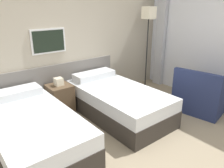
{
  "coord_description": "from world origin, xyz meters",
  "views": [
    {
      "loc": [
        -2.14,
        -1.59,
        1.95
      ],
      "look_at": [
        0.03,
        1.12,
        0.67
      ],
      "focal_mm": 35.0,
      "sensor_mm": 36.0,
      "label": 1
    }
  ],
  "objects_px": {
    "bed_near_door": "(32,130)",
    "floor_lamp": "(148,21)",
    "bed_near_window": "(117,101)",
    "nightstand": "(60,99)",
    "armchair": "(201,96)"
  },
  "relations": [
    {
      "from": "floor_lamp",
      "to": "armchair",
      "type": "distance_m",
      "value": 1.92
    },
    {
      "from": "bed_near_window",
      "to": "nightstand",
      "type": "xyz_separation_m",
      "value": [
        -0.78,
        0.73,
        0.02
      ]
    },
    {
      "from": "floor_lamp",
      "to": "armchair",
      "type": "xyz_separation_m",
      "value": [
        0.08,
        -1.38,
        -1.32
      ]
    },
    {
      "from": "bed_near_window",
      "to": "armchair",
      "type": "distance_m",
      "value": 1.63
    },
    {
      "from": "nightstand",
      "to": "floor_lamp",
      "type": "height_order",
      "value": "floor_lamp"
    },
    {
      "from": "nightstand",
      "to": "floor_lamp",
      "type": "bearing_deg",
      "value": -4.73
    },
    {
      "from": "bed_near_door",
      "to": "bed_near_window",
      "type": "relative_size",
      "value": 1.0
    },
    {
      "from": "bed_near_door",
      "to": "floor_lamp",
      "type": "xyz_separation_m",
      "value": [
        2.9,
        0.55,
        1.32
      ]
    },
    {
      "from": "armchair",
      "to": "bed_near_window",
      "type": "bearing_deg",
      "value": 48.87
    },
    {
      "from": "bed_near_door",
      "to": "floor_lamp",
      "type": "relative_size",
      "value": 1.05
    },
    {
      "from": "bed_near_window",
      "to": "nightstand",
      "type": "bearing_deg",
      "value": 137.22
    },
    {
      "from": "nightstand",
      "to": "armchair",
      "type": "relative_size",
      "value": 0.71
    },
    {
      "from": "bed_near_door",
      "to": "floor_lamp",
      "type": "height_order",
      "value": "floor_lamp"
    },
    {
      "from": "bed_near_door",
      "to": "armchair",
      "type": "distance_m",
      "value": 3.09
    },
    {
      "from": "bed_near_door",
      "to": "bed_near_window",
      "type": "distance_m",
      "value": 1.57
    }
  ]
}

